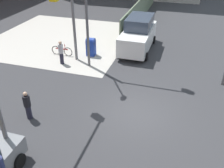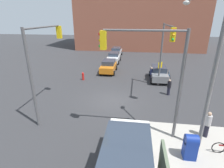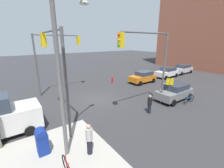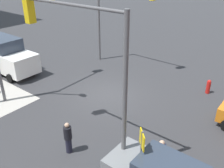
% 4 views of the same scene
% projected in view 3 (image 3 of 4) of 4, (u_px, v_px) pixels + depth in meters
% --- Properties ---
extents(ground_plane, '(120.00, 120.00, 0.00)m').
position_uv_depth(ground_plane, '(97.00, 99.00, 15.44)').
color(ground_plane, '#333335').
extents(traffic_signal_nw_corner, '(5.43, 0.36, 6.50)m').
position_uv_depth(traffic_signal_nw_corner, '(150.00, 56.00, 12.01)').
color(traffic_signal_nw_corner, '#59595B').
rests_on(traffic_signal_nw_corner, ground).
extents(traffic_signal_se_corner, '(5.16, 0.36, 6.50)m').
position_uv_depth(traffic_signal_se_corner, '(54.00, 52.00, 16.24)').
color(traffic_signal_se_corner, '#59595B').
rests_on(traffic_signal_se_corner, ground).
extents(traffic_signal_ne_corner, '(0.36, 4.70, 6.50)m').
position_uv_depth(traffic_signal_ne_corner, '(55.00, 61.00, 9.51)').
color(traffic_signal_ne_corner, '#59595B').
rests_on(traffic_signal_ne_corner, ground).
extents(street_lamp_corner, '(2.41, 1.56, 8.00)m').
position_uv_depth(street_lamp_corner, '(64.00, 65.00, 7.02)').
color(street_lamp_corner, slate).
rests_on(street_lamp_corner, ground).
extents(warning_sign_two_way, '(0.48, 0.48, 2.40)m').
position_uv_depth(warning_sign_two_way, '(169.00, 86.00, 14.39)').
color(warning_sign_two_way, '#4C4C4C').
rests_on(warning_sign_two_way, ground).
extents(mailbox_blue, '(0.56, 0.64, 1.43)m').
position_uv_depth(mailbox_blue, '(42.00, 140.00, 7.85)').
color(mailbox_blue, navy).
rests_on(mailbox_blue, ground).
extents(fire_hydrant, '(0.26, 0.26, 0.94)m').
position_uv_depth(fire_hydrant, '(112.00, 79.00, 21.39)').
color(fire_hydrant, red).
rests_on(fire_hydrant, ground).
extents(sedan_white, '(4.18, 2.02, 1.62)m').
position_uv_depth(sedan_white, '(167.00, 72.00, 24.58)').
color(sedan_white, white).
rests_on(sedan_white, ground).
extents(sedan_gray, '(4.13, 2.02, 1.62)m').
position_uv_depth(sedan_gray, '(175.00, 92.00, 15.11)').
color(sedan_gray, slate).
rests_on(sedan_gray, ground).
extents(hatchback_orange, '(3.94, 2.02, 1.62)m').
position_uv_depth(hatchback_orange, '(143.00, 77.00, 21.33)').
color(hatchback_orange, orange).
rests_on(hatchback_orange, ground).
extents(hatchback_silver, '(4.50, 2.02, 1.62)m').
position_uv_depth(hatchback_silver, '(182.00, 69.00, 27.44)').
color(hatchback_silver, '#B7BABF').
rests_on(hatchback_silver, ground).
extents(pedestrian_crossing, '(0.36, 0.36, 1.74)m').
position_uv_depth(pedestrian_crossing, '(89.00, 139.00, 7.76)').
color(pedestrian_crossing, '#B2B2B7').
rests_on(pedestrian_crossing, ground).
extents(pedestrian_waiting, '(0.36, 0.36, 1.66)m').
position_uv_depth(pedestrian_waiting, '(164.00, 90.00, 15.49)').
color(pedestrian_waiting, navy).
rests_on(pedestrian_waiting, ground).
extents(pedestrian_walking_north, '(0.36, 0.36, 1.58)m').
position_uv_depth(pedestrian_walking_north, '(150.00, 104.00, 12.28)').
color(pedestrian_walking_north, black).
rests_on(pedestrian_walking_north, ground).
extents(bicycle_at_crosswalk, '(1.75, 0.05, 0.97)m').
position_uv_depth(bicycle_at_crosswalk, '(189.00, 99.00, 14.48)').
color(bicycle_at_crosswalk, black).
rests_on(bicycle_at_crosswalk, ground).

